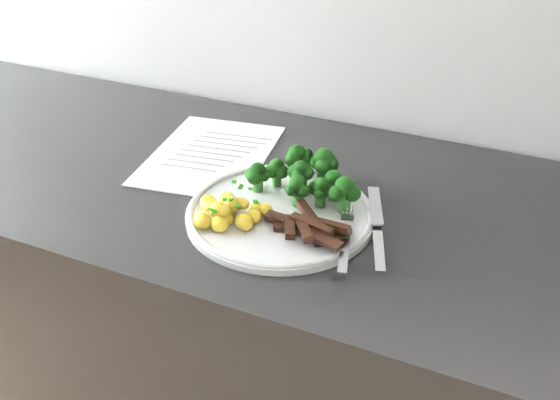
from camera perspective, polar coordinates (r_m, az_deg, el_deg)
counter at (r=1.22m, az=5.95°, el=-18.14°), size 2.29×0.57×0.86m
recipe_paper at (r=1.08m, az=-6.61°, el=4.37°), size 0.24×0.31×0.00m
plate at (r=0.90m, az=0.00°, el=-1.19°), size 0.28×0.28×0.02m
broccoli at (r=0.92m, az=2.70°, el=2.47°), size 0.19×0.13×0.07m
potatoes at (r=0.87m, az=-4.90°, el=-1.07°), size 0.11×0.10×0.04m
beef_strips at (r=0.84m, az=2.73°, el=-2.64°), size 0.13×0.10×0.03m
fork at (r=0.83m, az=6.28°, el=-3.53°), size 0.06×0.18×0.02m
knife at (r=0.86m, az=9.28°, el=-3.42°), size 0.08×0.20×0.02m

